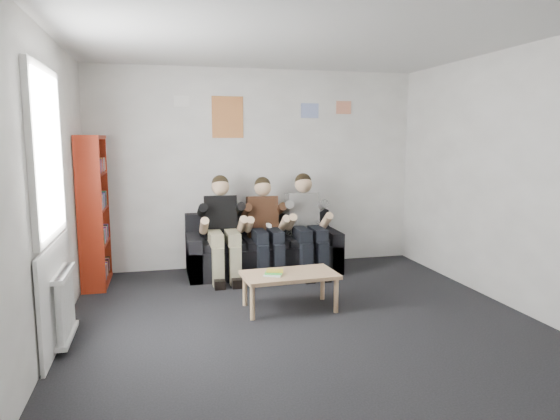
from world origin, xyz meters
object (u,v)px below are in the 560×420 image
at_px(coffee_table, 290,277).
at_px(person_middle, 266,228).
at_px(sofa, 263,251).
at_px(person_left, 223,229).
at_px(bookshelf, 95,211).
at_px(person_right, 307,225).

xyz_separation_m(coffee_table, person_middle, (0.03, 1.34, 0.28)).
relative_size(sofa, person_middle, 1.57).
height_order(coffee_table, person_left, person_left).
bearing_deg(person_left, bookshelf, -179.76).
xyz_separation_m(bookshelf, person_middle, (2.08, -0.09, -0.28)).
bearing_deg(sofa, coffee_table, -91.26).
distance_m(coffee_table, person_left, 1.47).
bearing_deg(bookshelf, person_middle, -1.53).
relative_size(bookshelf, coffee_table, 1.87).
xyz_separation_m(sofa, person_right, (0.56, -0.19, 0.36)).
xyz_separation_m(sofa, person_left, (-0.56, -0.19, 0.36)).
bearing_deg(sofa, bookshelf, -177.17).
bearing_deg(coffee_table, person_middle, 88.56).
xyz_separation_m(person_left, person_middle, (0.56, 0.00, -0.01)).
bearing_deg(sofa, person_middle, -90.00).
bearing_deg(person_right, person_left, -179.35).
bearing_deg(sofa, person_left, -160.91).
bearing_deg(person_left, person_right, 3.57).
height_order(sofa, bookshelf, bookshelf).
distance_m(sofa, person_left, 0.69).
xyz_separation_m(person_left, person_right, (1.11, -0.00, 0.00)).
bearing_deg(sofa, person_right, -19.12).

